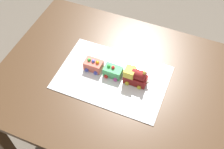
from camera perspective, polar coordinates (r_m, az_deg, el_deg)
ground_plane at (r=2.19m, az=1.56°, el=-12.81°), size 8.00×8.00×0.00m
dining_table at (r=1.63m, az=2.04°, el=-3.53°), size 1.40×1.00×0.74m
cake_board at (r=1.55m, az=-0.00°, el=-0.72°), size 0.60×0.40×0.00m
cake_locomotive at (r=1.50m, az=4.76°, el=-0.40°), size 0.14×0.08×0.12m
cake_car_caboose_mint_green at (r=1.54m, az=0.19°, el=0.65°), size 0.10×0.08×0.07m
cake_car_flatbed_coral at (r=1.57m, az=-3.77°, el=1.95°), size 0.10×0.08×0.07m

